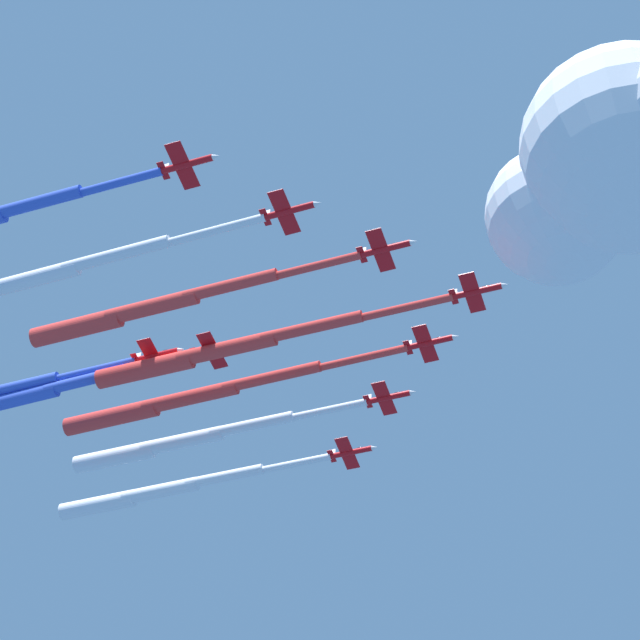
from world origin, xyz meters
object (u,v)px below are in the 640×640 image
(jet_port_inner, at_px, (186,399))
(jet_port_mid, at_px, (180,442))
(jet_lead, at_px, (223,350))
(jet_starboard_mid, at_px, (23,282))
(jet_starboard_inner, at_px, (150,308))
(jet_port_outer, at_px, (158,492))
(jet_trail_port, at_px, (17,399))

(jet_port_inner, xyz_separation_m, jet_port_mid, (12.60, -7.28, 0.51))
(jet_port_inner, bearing_deg, jet_lead, 165.19)
(jet_port_mid, height_order, jet_starboard_mid, jet_port_mid)
(jet_lead, relative_size, jet_starboard_mid, 0.95)
(jet_port_mid, bearing_deg, jet_starboard_inner, 137.96)
(jet_lead, height_order, jet_starboard_inner, jet_starboard_inner)
(jet_starboard_inner, distance_m, jet_port_mid, 41.00)
(jet_port_outer, bearing_deg, jet_starboard_inner, 144.32)
(jet_trail_port, bearing_deg, jet_starboard_mid, 151.81)
(jet_trail_port, bearing_deg, jet_port_inner, -125.41)
(jet_port_outer, bearing_deg, jet_port_mid, 159.87)
(jet_port_inner, height_order, jet_starboard_inner, jet_port_inner)
(jet_starboard_mid, bearing_deg, jet_lead, -104.36)
(jet_port_inner, distance_m, jet_starboard_inner, 26.93)
(jet_starboard_inner, bearing_deg, jet_starboard_mid, 67.43)
(jet_starboard_inner, relative_size, jet_port_mid, 1.00)
(jet_port_mid, bearing_deg, jet_lead, 158.63)
(jet_starboard_inner, height_order, jet_port_outer, jet_port_outer)
(jet_lead, xyz_separation_m, jet_port_outer, (47.05, -18.02, 2.38))
(jet_starboard_inner, bearing_deg, jet_trail_port, 8.27)
(jet_port_outer, relative_size, jet_trail_port, 1.01)
(jet_port_mid, bearing_deg, jet_trail_port, 80.55)
(jet_starboard_mid, distance_m, jet_port_outer, 65.44)
(jet_lead, distance_m, jet_starboard_mid, 36.41)
(jet_lead, bearing_deg, jet_port_mid, -21.37)
(jet_port_inner, relative_size, jet_port_mid, 1.11)
(jet_port_outer, bearing_deg, jet_starboard_mid, 125.53)
(jet_starboard_inner, distance_m, jet_trail_port, 36.24)
(jet_starboard_inner, height_order, jet_port_mid, jet_port_mid)
(jet_lead, height_order, jet_port_inner, jet_port_inner)
(jet_port_inner, bearing_deg, jet_trail_port, 54.59)
(jet_port_inner, bearing_deg, jet_starboard_mid, 103.35)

